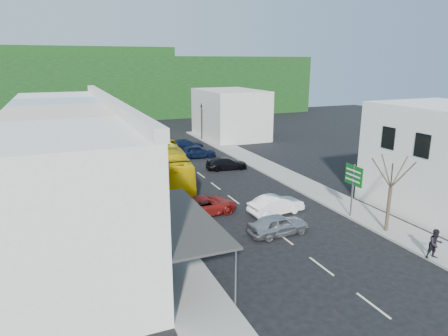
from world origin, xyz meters
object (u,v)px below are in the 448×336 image
(car_white, at_px, (276,205))
(car_red, at_px, (204,205))
(direction_sign, at_px, (352,192))
(traffic_signal, at_px, (201,122))
(car_silver, at_px, (278,225))
(street_tree, at_px, (391,187))
(pedestrian_right, at_px, (435,244))
(bus, at_px, (168,168))
(pedestrian_left, at_px, (137,209))

(car_white, distance_m, car_red, 5.33)
(direction_sign, relative_size, traffic_signal, 0.76)
(car_red, bearing_deg, car_silver, -154.29)
(car_red, relative_size, street_tree, 0.73)
(car_red, xyz_separation_m, direction_sign, (9.50, -4.84, 1.31))
(car_white, height_order, street_tree, street_tree)
(car_white, bearing_deg, pedestrian_right, -161.00)
(pedestrian_right, xyz_separation_m, traffic_signal, (-0.10, 39.06, 1.64))
(bus, distance_m, car_red, 8.45)
(bus, height_order, car_red, bus)
(pedestrian_left, bearing_deg, car_red, -77.73)
(street_tree, xyz_separation_m, traffic_signal, (-0.48, 35.04, -0.50))
(car_white, bearing_deg, pedestrian_left, 70.16)
(car_white, xyz_separation_m, car_red, (-4.93, 2.02, 0.00))
(car_white, bearing_deg, street_tree, -145.29)
(car_red, xyz_separation_m, street_tree, (9.99, -7.80, 2.44))
(car_red, distance_m, direction_sign, 10.74)
(car_white, xyz_separation_m, traffic_signal, (4.57, 29.26, 1.94))
(car_silver, xyz_separation_m, pedestrian_right, (6.40, -6.50, 0.30))
(bus, relative_size, car_red, 2.52)
(car_silver, height_order, car_white, same)
(car_red, xyz_separation_m, pedestrian_right, (9.60, -11.82, 0.30))
(bus, distance_m, car_silver, 14.22)
(car_silver, bearing_deg, car_white, -30.49)
(car_white, relative_size, car_red, 0.96)
(car_white, bearing_deg, car_silver, 145.82)
(pedestrian_left, distance_m, pedestrian_right, 18.88)
(traffic_signal, bearing_deg, bus, 43.03)
(car_white, distance_m, traffic_signal, 29.68)
(pedestrian_left, xyz_separation_m, direction_sign, (14.37, -5.16, 1.01))
(direction_sign, bearing_deg, bus, 128.34)
(car_red, height_order, street_tree, street_tree)
(pedestrian_left, xyz_separation_m, street_tree, (14.86, -8.11, 2.14))
(car_red, bearing_deg, car_white, -117.63)
(street_tree, distance_m, traffic_signal, 35.05)
(direction_sign, bearing_deg, car_silver, -174.32)
(car_white, distance_m, pedestrian_left, 10.08)
(direction_sign, bearing_deg, pedestrian_left, 161.69)
(pedestrian_left, bearing_deg, car_white, -87.44)
(car_silver, bearing_deg, traffic_signal, -13.74)
(car_white, bearing_deg, bus, 20.85)
(bus, xyz_separation_m, car_red, (0.45, -8.40, -0.85))
(car_silver, xyz_separation_m, car_white, (1.73, 3.29, 0.00))
(bus, distance_m, street_tree, 19.34)
(street_tree, height_order, traffic_signal, street_tree)
(car_red, height_order, direction_sign, direction_sign)
(direction_sign, distance_m, traffic_signal, 32.09)
(direction_sign, bearing_deg, traffic_signal, 91.42)
(car_red, height_order, pedestrian_left, pedestrian_left)
(car_red, xyz_separation_m, pedestrian_left, (-4.87, 0.31, 0.30))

